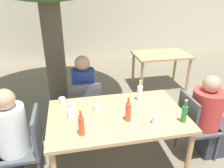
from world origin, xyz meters
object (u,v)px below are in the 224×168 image
(dining_table_front, at_px, (117,120))
(person_seated_0, at_px, (6,144))
(soda_bottle_2, at_px, (128,111))
(patio_chair_1, at_px, (194,123))
(drinking_glass_0, at_px, (97,107))
(soda_bottle_3, at_px, (81,125))
(dining_table_back, at_px, (161,59))
(drinking_glass_1, at_px, (72,108))
(drinking_glass_4, at_px, (70,114))
(person_seated_1, at_px, (210,120))
(green_bottle_0, at_px, (184,113))
(drinking_glass_2, at_px, (155,119))
(patio_chair_2, at_px, (85,105))
(drinking_glass_3, at_px, (62,101))
(patio_chair_0, at_px, (29,144))
(water_bottle_1, at_px, (140,93))
(person_seated_2, at_px, (84,96))

(dining_table_front, relative_size, person_seated_0, 1.30)
(person_seated_0, relative_size, soda_bottle_2, 4.05)
(patio_chair_1, xyz_separation_m, drinking_glass_0, (-1.24, 0.13, 0.31))
(soda_bottle_2, bearing_deg, soda_bottle_3, -163.74)
(dining_table_back, distance_m, drinking_glass_1, 2.78)
(person_seated_0, bearing_deg, drinking_glass_4, 93.58)
(person_seated_1, distance_m, green_bottle_0, 0.74)
(drinking_glass_2, bearing_deg, green_bottle_0, -6.24)
(patio_chair_2, relative_size, person_seated_1, 0.78)
(patio_chair_1, xyz_separation_m, drinking_glass_3, (-1.65, 0.37, 0.30))
(patio_chair_0, distance_m, green_bottle_0, 1.76)
(drinking_glass_3, bearing_deg, patio_chair_2, 48.63)
(dining_table_back, bearing_deg, patio_chair_0, -139.44)
(drinking_glass_4, bearing_deg, person_seated_0, -176.42)
(patio_chair_0, bearing_deg, water_bottle_1, 101.04)
(patio_chair_0, bearing_deg, soda_bottle_3, 63.62)
(soda_bottle_2, bearing_deg, dining_table_back, 58.86)
(dining_table_back, xyz_separation_m, patio_chair_1, (-0.44, -2.12, -0.15))
(soda_bottle_3, bearing_deg, drinking_glass_4, 107.22)
(water_bottle_1, height_order, soda_bottle_2, soda_bottle_2)
(person_seated_0, height_order, drinking_glass_0, person_seated_0)
(person_seated_2, bearing_deg, patio_chair_1, 144.44)
(water_bottle_1, bearing_deg, drinking_glass_2, -89.17)
(soda_bottle_3, bearing_deg, person_seated_0, 160.40)
(soda_bottle_2, bearing_deg, patio_chair_1, 8.69)
(person_seated_1, relative_size, drinking_glass_1, 10.32)
(person_seated_1, bearing_deg, dining_table_front, 90.00)
(patio_chair_1, distance_m, water_bottle_1, 0.81)
(patio_chair_0, relative_size, water_bottle_1, 3.22)
(water_bottle_1, bearing_deg, patio_chair_2, 145.88)
(patio_chair_1, bearing_deg, drinking_glass_1, 84.02)
(patio_chair_2, xyz_separation_m, person_seated_1, (1.57, -0.72, 0.01))
(dining_table_back, distance_m, patio_chair_2, 2.26)
(green_bottle_0, bearing_deg, person_seated_0, 171.47)
(drinking_glass_4, bearing_deg, patio_chair_1, -1.66)
(patio_chair_2, distance_m, person_seated_0, 1.19)
(patio_chair_1, relative_size, drinking_glass_0, 10.56)
(soda_bottle_2, xyz_separation_m, drinking_glass_0, (-0.31, 0.27, -0.07))
(dining_table_back, distance_m, soda_bottle_2, 2.65)
(person_seated_2, bearing_deg, drinking_glass_1, 76.37)
(water_bottle_1, distance_m, soda_bottle_3, 0.97)
(dining_table_front, relative_size, green_bottle_0, 5.82)
(patio_chair_1, xyz_separation_m, drinking_glass_4, (-1.56, 0.05, 0.31))
(patio_chair_2, height_order, drinking_glass_2, patio_chair_2)
(person_seated_0, height_order, soda_bottle_3, person_seated_0)
(dining_table_front, bearing_deg, drinking_glass_4, 175.17)
(person_seated_0, xyz_separation_m, soda_bottle_2, (1.34, -0.14, 0.35))
(person_seated_2, xyz_separation_m, drinking_glass_0, (0.10, -0.83, 0.26))
(soda_bottle_3, relative_size, drinking_glass_0, 3.43)
(dining_table_front, height_order, patio_chair_0, patio_chair_0)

